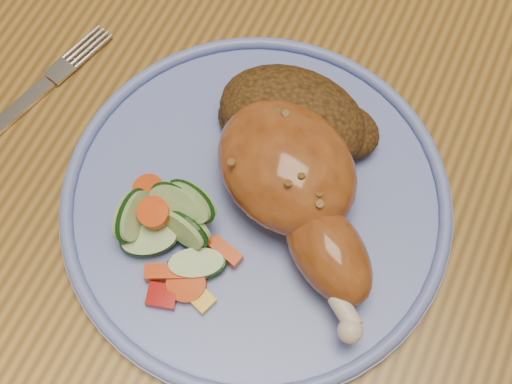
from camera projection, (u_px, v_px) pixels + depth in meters
ground at (301, 326)px, 1.27m from camera, size 4.00×4.00×0.00m
dining_table at (342, 155)px, 0.66m from camera, size 0.90×1.40×0.75m
plate at (256, 203)px, 0.54m from camera, size 0.30×0.30×0.01m
plate_rim at (256, 197)px, 0.53m from camera, size 0.30×0.30×0.01m
chicken_leg at (296, 186)px, 0.51m from camera, size 0.17×0.17×0.06m
rice_pilaf at (295, 119)px, 0.54m from camera, size 0.13×0.08×0.05m
vegetable_pile at (170, 228)px, 0.51m from camera, size 0.10×0.10×0.05m
fork at (20, 106)px, 0.58m from camera, size 0.06×0.16×0.00m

